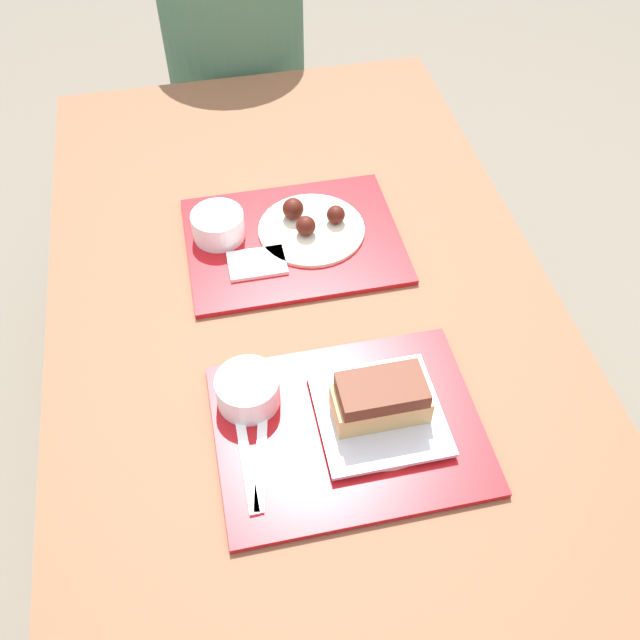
# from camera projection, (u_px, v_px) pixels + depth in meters

# --- Properties ---
(ground_plane) EXTENTS (12.00, 12.00, 0.00)m
(ground_plane) POSITION_uv_depth(u_px,v_px,m) (314.00, 508.00, 1.86)
(ground_plane) COLOR #706656
(picnic_table) EXTENTS (0.96, 1.77, 0.73)m
(picnic_table) POSITION_uv_depth(u_px,v_px,m) (312.00, 356.00, 1.37)
(picnic_table) COLOR brown
(picnic_table) RESTS_ON ground_plane
(picnic_bench_far) EXTENTS (0.91, 0.28, 0.47)m
(picnic_bench_far) POSITION_uv_depth(u_px,v_px,m) (243.00, 135.00, 2.27)
(picnic_bench_far) COLOR brown
(picnic_bench_far) RESTS_ON ground_plane
(tray_near) EXTENTS (0.43, 0.34, 0.01)m
(tray_near) POSITION_uv_depth(u_px,v_px,m) (348.00, 429.00, 1.16)
(tray_near) COLOR #B21419
(tray_near) RESTS_ON picnic_table
(tray_far) EXTENTS (0.43, 0.34, 0.01)m
(tray_far) POSITION_uv_depth(u_px,v_px,m) (293.00, 240.00, 1.45)
(tray_far) COLOR #B21419
(tray_far) RESTS_ON picnic_table
(bowl_coleslaw_near) EXTENTS (0.11, 0.11, 0.06)m
(bowl_coleslaw_near) POSITION_uv_depth(u_px,v_px,m) (248.00, 389.00, 1.17)
(bowl_coleslaw_near) COLOR white
(bowl_coleslaw_near) RESTS_ON tray_near
(brisket_sandwich_plate) EXTENTS (0.20, 0.20, 0.09)m
(brisket_sandwich_plate) POSITION_uv_depth(u_px,v_px,m) (380.00, 406.00, 1.14)
(brisket_sandwich_plate) COLOR beige
(brisket_sandwich_plate) RESTS_ON tray_near
(plastic_fork_near) EXTENTS (0.02, 0.17, 0.00)m
(plastic_fork_near) POSITION_uv_depth(u_px,v_px,m) (247.00, 465.00, 1.11)
(plastic_fork_near) COLOR white
(plastic_fork_near) RESTS_ON tray_near
(plastic_knife_near) EXTENTS (0.05, 0.17, 0.00)m
(plastic_knife_near) POSITION_uv_depth(u_px,v_px,m) (261.00, 462.00, 1.11)
(plastic_knife_near) COLOR white
(plastic_knife_near) RESTS_ON tray_near
(bowl_coleslaw_far) EXTENTS (0.11, 0.11, 0.06)m
(bowl_coleslaw_far) POSITION_uv_depth(u_px,v_px,m) (218.00, 224.00, 1.43)
(bowl_coleslaw_far) COLOR white
(bowl_coleslaw_far) RESTS_ON tray_far
(wings_plate_far) EXTENTS (0.22, 0.22, 0.05)m
(wings_plate_far) POSITION_uv_depth(u_px,v_px,m) (310.00, 225.00, 1.45)
(wings_plate_far) COLOR beige
(wings_plate_far) RESTS_ON tray_far
(napkin_far) EXTENTS (0.11, 0.08, 0.01)m
(napkin_far) POSITION_uv_depth(u_px,v_px,m) (257.00, 263.00, 1.39)
(napkin_far) COLOR white
(napkin_far) RESTS_ON tray_far
(person_seated_across) EXTENTS (0.40, 0.40, 0.76)m
(person_seated_across) POSITION_uv_depth(u_px,v_px,m) (232.00, 18.00, 1.97)
(person_seated_across) COLOR #477051
(person_seated_across) RESTS_ON picnic_bench_far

